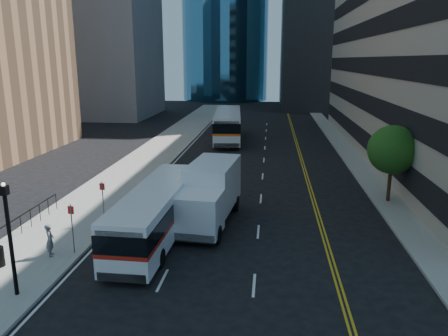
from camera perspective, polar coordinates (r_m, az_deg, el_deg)
name	(u,v)px	position (r m, az deg, el deg)	size (l,w,h in m)	color
ground	(247,246)	(22.93, 3.07, -10.14)	(160.00, 160.00, 0.00)	black
sidewalk_west	(164,147)	(48.23, -7.85, 2.75)	(5.00, 90.00, 0.15)	gray
sidewalk_east	(346,151)	(47.51, 15.65, 2.19)	(2.00, 90.00, 0.15)	gray
midrise_west	(95,8)	(78.88, -16.49, 19.37)	(18.00, 18.00, 35.00)	gray
street_tree	(392,150)	(30.53, 21.15, 2.23)	(3.20, 3.20, 5.10)	#332114
lamp_post	(10,235)	(19.14, -26.21, -7.82)	(0.28, 0.28, 4.56)	black
bus_front	(157,211)	(23.54, -8.76, -5.62)	(2.67, 10.92, 2.80)	white
bus_rear	(228,124)	(52.03, 0.49, 5.73)	(3.98, 13.63, 3.47)	white
box_truck	(209,193)	(25.37, -1.93, -3.31)	(3.22, 7.45, 3.46)	white
pedestrian	(50,240)	(22.76, -21.78, -8.75)	(0.59, 0.39, 1.61)	#585A60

